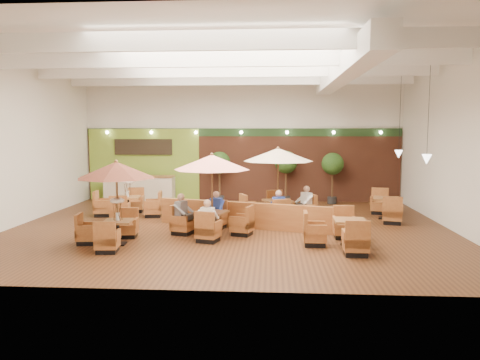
# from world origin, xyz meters

# --- Properties ---
(room) EXTENTS (14.04, 14.00, 5.52)m
(room) POSITION_xyz_m (0.25, 1.22, 3.63)
(room) COLOR #381E0F
(room) RESTS_ON ground
(service_counter) EXTENTS (3.00, 0.75, 1.18)m
(service_counter) POSITION_xyz_m (-4.40, 5.10, 0.58)
(service_counter) COLOR beige
(service_counter) RESTS_ON ground
(booth_divider) EXTENTS (5.84, 1.82, 0.83)m
(booth_divider) POSITION_xyz_m (0.51, -0.01, 0.42)
(booth_divider) COLOR brown
(booth_divider) RESTS_ON ground
(table_0) EXTENTS (2.23, 2.31, 2.34)m
(table_0) POSITION_xyz_m (-2.91, -2.44, 1.68)
(table_0) COLOR brown
(table_0) RESTS_ON ground
(table_1) EXTENTS (2.53, 2.53, 2.47)m
(table_1) POSITION_xyz_m (-0.43, -1.07, 1.69)
(table_1) COLOR brown
(table_1) RESTS_ON ground
(table_2) EXTENTS (2.70, 2.70, 2.58)m
(table_2) POSITION_xyz_m (1.56, 1.19, 1.76)
(table_2) COLOR brown
(table_2) RESTS_ON ground
(table_3) EXTENTS (2.55, 2.55, 1.51)m
(table_3) POSITION_xyz_m (-3.87, 1.71, 0.42)
(table_3) COLOR brown
(table_3) RESTS_ON ground
(table_4) EXTENTS (1.68, 2.49, 0.93)m
(table_4) POSITION_xyz_m (3.18, -2.21, 0.35)
(table_4) COLOR brown
(table_4) RESTS_ON ground
(table_5) EXTENTS (1.05, 2.68, 0.96)m
(table_5) POSITION_xyz_m (5.40, 1.96, 0.37)
(table_5) COLOR brown
(table_5) RESTS_ON ground
(topiary_0) EXTENTS (0.96, 0.96, 2.22)m
(topiary_0) POSITION_xyz_m (-0.92, 5.30, 1.65)
(topiary_0) COLOR black
(topiary_0) RESTS_ON ground
(topiary_1) EXTENTS (0.98, 0.98, 2.27)m
(topiary_1) POSITION_xyz_m (1.95, 5.30, 1.69)
(topiary_1) COLOR black
(topiary_1) RESTS_ON ground
(topiary_2) EXTENTS (0.94, 0.94, 2.19)m
(topiary_2) POSITION_xyz_m (3.93, 5.30, 1.63)
(topiary_2) COLOR black
(topiary_2) RESTS_ON ground
(diner_0) EXTENTS (0.40, 0.35, 0.75)m
(diner_0) POSITION_xyz_m (-0.43, -1.97, 0.74)
(diner_0) COLOR white
(diner_0) RESTS_ON ground
(diner_1) EXTENTS (0.40, 0.35, 0.74)m
(diner_1) POSITION_xyz_m (-0.43, -0.17, 0.74)
(diner_1) COLOR #2A49B9
(diner_1) RESTS_ON ground
(diner_2) EXTENTS (0.41, 0.44, 0.78)m
(diner_2) POSITION_xyz_m (-1.33, -1.07, 0.75)
(diner_2) COLOR gray
(diner_2) RESTS_ON ground
(diner_3) EXTENTS (0.42, 0.39, 0.75)m
(diner_3) POSITION_xyz_m (1.56, 0.25, 0.74)
(diner_3) COLOR #2A49B9
(diner_3) RESTS_ON ground
(diner_4) EXTENTS (0.43, 0.45, 0.78)m
(diner_4) POSITION_xyz_m (2.50, 1.19, 0.75)
(diner_4) COLOR white
(diner_4) RESTS_ON ground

